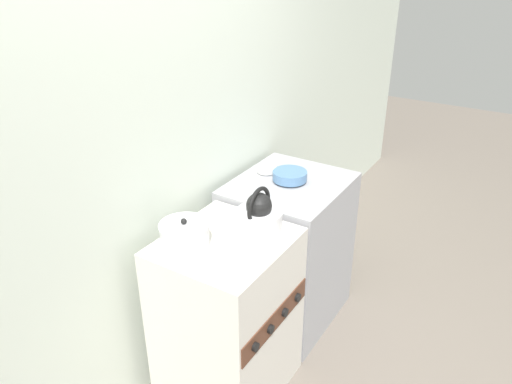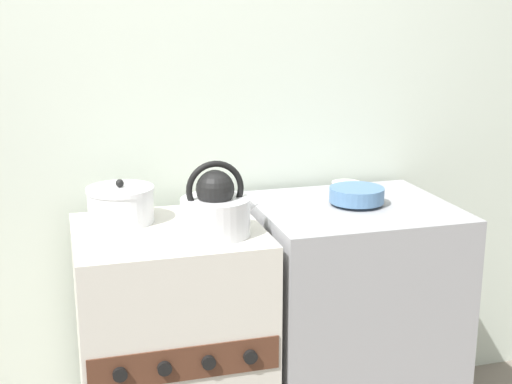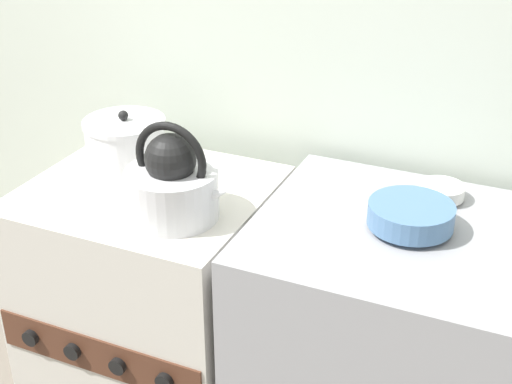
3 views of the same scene
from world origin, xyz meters
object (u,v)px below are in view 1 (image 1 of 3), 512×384
at_px(stove, 228,317).
at_px(cooking_pot, 185,236).
at_px(small_ceramic_bowl, 267,169).
at_px(enamel_bowl, 290,176).
at_px(kettle, 259,217).

bearing_deg(stove, cooking_pot, 138.36).
distance_m(stove, small_ceramic_bowl, 0.90).
bearing_deg(enamel_bowl, kettle, -166.73).
height_order(stove, enamel_bowl, enamel_bowl).
bearing_deg(small_ceramic_bowl, kettle, -152.28).
height_order(stove, cooking_pot, cooking_pot).
bearing_deg(small_ceramic_bowl, cooking_pot, -174.64).
height_order(stove, kettle, kettle).
height_order(kettle, enamel_bowl, kettle).
relative_size(stove, cooking_pot, 3.98).
distance_m(kettle, cooking_pot, 0.36).
bearing_deg(enamel_bowl, cooking_pot, 173.40).
xyz_separation_m(kettle, cooking_pot, (-0.28, 0.22, -0.03)).
relative_size(cooking_pot, small_ceramic_bowl, 2.01).
xyz_separation_m(enamel_bowl, small_ceramic_bowl, (0.04, 0.18, -0.01)).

